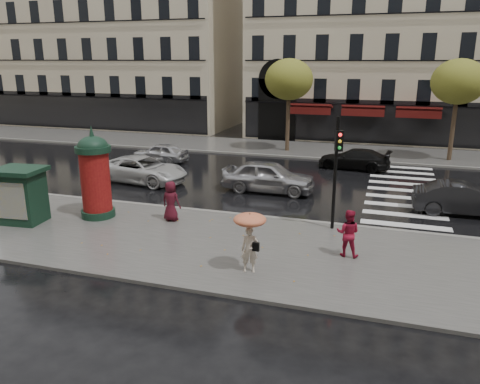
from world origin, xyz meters
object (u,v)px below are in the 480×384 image
(newsstand, at_px, (21,195))
(woman_umbrella, at_px, (250,233))
(car_darkgrey, at_px, (464,199))
(man_burgundy, at_px, (171,201))
(car_silver, at_px, (268,176))
(traffic_light, at_px, (336,163))
(car_far_silver, at_px, (160,153))
(morris_column, at_px, (95,174))
(woman_red, at_px, (348,233))
(car_black, at_px, (354,159))
(car_white, at_px, (142,170))

(newsstand, bearing_deg, woman_umbrella, -9.21)
(car_darkgrey, bearing_deg, man_burgundy, 111.17)
(car_silver, bearing_deg, newsstand, 133.84)
(man_burgundy, relative_size, traffic_light, 0.38)
(woman_umbrella, height_order, car_far_silver, woman_umbrella)
(man_burgundy, distance_m, morris_column, 3.40)
(woman_umbrella, distance_m, woman_red, 3.60)
(car_darkgrey, bearing_deg, newsstand, 110.08)
(man_burgundy, relative_size, car_black, 0.39)
(car_silver, xyz_separation_m, car_white, (-7.13, -0.28, -0.09))
(car_silver, relative_size, car_black, 1.10)
(car_white, bearing_deg, morris_column, -161.68)
(man_burgundy, height_order, car_silver, man_burgundy)
(morris_column, bearing_deg, car_black, 53.42)
(woman_umbrella, distance_m, car_white, 12.93)
(man_burgundy, relative_size, morris_column, 0.43)
(morris_column, xyz_separation_m, newsstand, (-2.49, -1.55, -0.70))
(woman_umbrella, bearing_deg, traffic_light, 66.49)
(woman_red, bearing_deg, car_black, -83.47)
(woman_umbrella, relative_size, newsstand, 0.87)
(traffic_light, distance_m, newsstand, 12.69)
(car_darkgrey, xyz_separation_m, car_far_silver, (-17.65, 5.72, -0.07))
(man_burgundy, distance_m, car_far_silver, 12.21)
(car_silver, bearing_deg, car_far_silver, 61.23)
(woman_umbrella, xyz_separation_m, car_silver, (-1.85, 9.56, -0.61))
(newsstand, xyz_separation_m, car_far_silver, (-0.24, 12.69, -0.66))
(traffic_light, xyz_separation_m, car_far_silver, (-12.47, 9.66, -2.17))
(man_burgundy, relative_size, car_far_silver, 0.45)
(newsstand, xyz_separation_m, car_darkgrey, (17.42, 6.97, -0.58))
(morris_column, xyz_separation_m, car_black, (9.63, 12.97, -1.36))
(woman_red, bearing_deg, car_darkgrey, -121.56)
(woman_red, relative_size, traffic_light, 0.37)
(woman_umbrella, distance_m, car_black, 16.31)
(woman_umbrella, xyz_separation_m, car_black, (1.93, 16.17, -0.79))
(morris_column, distance_m, car_white, 6.34)
(traffic_light, relative_size, car_far_silver, 1.20)
(newsstand, bearing_deg, car_white, 80.99)
(morris_column, height_order, car_black, morris_column)
(car_white, bearing_deg, woman_umbrella, -129.52)
(woman_umbrella, relative_size, car_far_silver, 0.53)
(car_far_silver, bearing_deg, newsstand, 3.96)
(car_darkgrey, distance_m, car_far_silver, 18.56)
(man_burgundy, bearing_deg, morris_column, 15.75)
(car_white, bearing_deg, car_silver, -81.34)
(woman_umbrella, height_order, newsstand, newsstand)
(woman_red, bearing_deg, car_far_silver, -39.62)
(car_black, bearing_deg, traffic_light, 7.40)
(woman_umbrella, relative_size, car_silver, 0.42)
(woman_red, relative_size, car_far_silver, 0.44)
(traffic_light, xyz_separation_m, car_silver, (-3.89, 4.87, -2.00))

